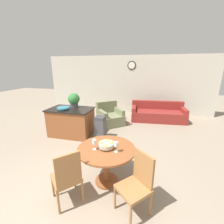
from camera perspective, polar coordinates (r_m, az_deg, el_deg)
ground_plane at (r=2.88m, az=-16.36°, el=-32.91°), size 24.00×24.00×0.00m
wall_back at (r=7.41m, az=5.48°, el=10.37°), size 8.00×0.09×2.70m
dining_table at (r=2.91m, az=-2.11°, el=-16.40°), size 1.07×1.07×0.74m
dining_chair_near_left at (r=2.65m, az=-16.70°, el=-22.33°), size 0.59×0.59×0.98m
dining_chair_near_right at (r=2.49m, az=9.61°, el=-24.70°), size 0.59×0.59×0.98m
fruit_bowl at (r=2.79m, az=-2.15°, el=-12.30°), size 0.29×0.29×0.13m
wine_glass_left at (r=2.73m, az=-6.81°, el=-11.36°), size 0.07×0.07×0.20m
wine_glass_right at (r=2.63m, az=1.59°, el=-12.30°), size 0.07×0.07×0.20m
kitchen_island at (r=5.08m, az=-15.25°, el=-3.61°), size 1.39×0.87×0.90m
teal_bowl at (r=4.89m, az=-18.05°, el=1.44°), size 0.38×0.38×0.08m
potted_plant at (r=5.06m, az=-14.32°, el=4.57°), size 0.38×0.38×0.47m
trash_bin at (r=4.69m, az=-4.51°, el=-6.02°), size 0.29×0.30×0.72m
couch at (r=6.59m, az=16.96°, el=-0.71°), size 2.23×1.08×0.77m
armchair at (r=5.87m, az=-0.85°, el=-1.88°), size 1.22×1.22×0.87m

